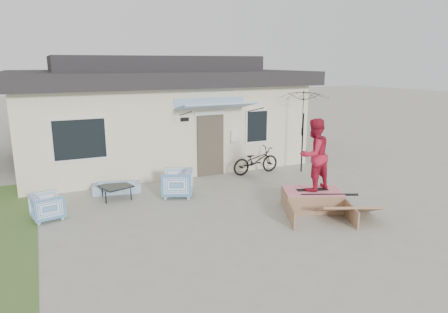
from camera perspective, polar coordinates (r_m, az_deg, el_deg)
name	(u,v)px	position (r m, az deg, el deg)	size (l,w,h in m)	color
ground	(244,226)	(9.85, 2.79, -9.75)	(90.00, 90.00, 0.00)	gray
grass_strip	(5,232)	(10.80, -28.51, -9.27)	(1.40, 8.00, 0.01)	#3E5F2A
house	(154,110)	(16.69, -9.86, 6.48)	(10.80, 8.49, 4.10)	beige
loveseat	(117,184)	(12.58, -14.88, -3.73)	(1.39, 0.41, 0.54)	#3B7ABA
armchair_left	(47,205)	(11.03, -23.65, -6.29)	(0.71, 0.67, 0.73)	#3B7ABA
armchair_right	(177,182)	(11.88, -6.63, -3.53)	(0.85, 0.79, 0.87)	#3B7ABA
coffee_table	(116,192)	(12.08, -14.94, -4.84)	(0.78, 0.78, 0.38)	black
bicycle	(256,158)	(14.18, 4.49, -0.17)	(0.62, 1.78, 1.14)	black
patio_umbrella	(303,123)	(14.44, 11.10, 4.63)	(1.81, 1.68, 2.20)	black
skate_ramp	(312,200)	(11.12, 12.31, -5.95)	(1.49, 1.98, 0.50)	#8B6448
skateboard	(312,189)	(11.08, 12.32, -4.53)	(0.84, 0.21, 0.05)	black
skater	(314,153)	(10.83, 12.57, 0.42)	(0.93, 0.72, 1.91)	#AE1B34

